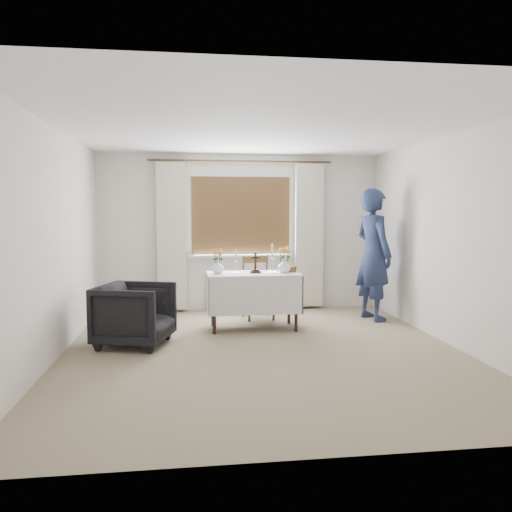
{
  "coord_description": "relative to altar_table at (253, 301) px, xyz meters",
  "views": [
    {
      "loc": [
        -0.8,
        -5.5,
        1.59
      ],
      "look_at": [
        0.04,
        0.92,
        1.01
      ],
      "focal_mm": 35.0,
      "sensor_mm": 36.0,
      "label": 1
    }
  ],
  "objects": [
    {
      "name": "radiator",
      "position": [
        -0.03,
        1.3,
        -0.08
      ],
      "size": [
        1.1,
        0.1,
        0.6
      ],
      "primitive_type": "cube",
      "color": "silver",
      "rests_on": "ground"
    },
    {
      "name": "wicker_basket",
      "position": [
        0.51,
        0.09,
        0.42
      ],
      "size": [
        0.23,
        0.23,
        0.08
      ],
      "primitive_type": "cylinder",
      "rotation": [
        0.0,
        0.0,
        -0.17
      ],
      "color": "brown",
      "rests_on": "altar_table"
    },
    {
      "name": "candlestick_right",
      "position": [
        0.25,
        -0.02,
        0.58
      ],
      "size": [
        0.13,
        0.13,
        0.4
      ],
      "primitive_type": null,
      "rotation": [
        0.0,
        0.0,
        -0.15
      ],
      "color": "white",
      "rests_on": "altar_table"
    },
    {
      "name": "altar_table",
      "position": [
        0.0,
        0.0,
        0.0
      ],
      "size": [
        1.24,
        0.64,
        0.76
      ],
      "primitive_type": "cube",
      "color": "white",
      "rests_on": "ground"
    },
    {
      "name": "flower_vase_right",
      "position": [
        0.42,
        -0.02,
        0.47
      ],
      "size": [
        0.18,
        0.18,
        0.19
      ],
      "primitive_type": "imported",
      "rotation": [
        0.0,
        0.0,
        -0.02
      ],
      "color": "white",
      "rests_on": "altar_table"
    },
    {
      "name": "ground",
      "position": [
        -0.03,
        -1.12,
        -0.38
      ],
      "size": [
        5.0,
        5.0,
        0.0
      ],
      "primitive_type": "plane",
      "color": "gray",
      "rests_on": "ground"
    },
    {
      "name": "wooden_cross",
      "position": [
        0.03,
        -0.0,
        0.52
      ],
      "size": [
        0.15,
        0.12,
        0.28
      ],
      "primitive_type": null,
      "rotation": [
        0.0,
        0.0,
        0.21
      ],
      "color": "black",
      "rests_on": "altar_table"
    },
    {
      "name": "armchair",
      "position": [
        -1.5,
        -0.65,
        -0.01
      ],
      "size": [
        1.01,
        0.99,
        0.74
      ],
      "primitive_type": "imported",
      "rotation": [
        0.0,
        0.0,
        1.29
      ],
      "color": "black",
      "rests_on": "ground"
    },
    {
      "name": "person",
      "position": [
        1.82,
        0.36,
        0.58
      ],
      "size": [
        0.63,
        0.8,
        1.92
      ],
      "primitive_type": "imported",
      "rotation": [
        0.0,
        0.0,
        1.84
      ],
      "color": "#222550",
      "rests_on": "ground"
    },
    {
      "name": "flower_vase_left",
      "position": [
        -0.48,
        0.01,
        0.47
      ],
      "size": [
        0.21,
        0.21,
        0.17
      ],
      "primitive_type": "imported",
      "rotation": [
        0.0,
        0.0,
        -0.39
      ],
      "color": "white",
      "rests_on": "altar_table"
    },
    {
      "name": "wooden_chair",
      "position": [
        0.15,
        0.64,
        0.08
      ],
      "size": [
        0.48,
        0.48,
        0.93
      ],
      "primitive_type": null,
      "rotation": [
        0.0,
        0.0,
        0.12
      ],
      "color": "#50351B",
      "rests_on": "ground"
    },
    {
      "name": "candlestick_left",
      "position": [
        -0.23,
        0.03,
        0.54
      ],
      "size": [
        0.1,
        0.1,
        0.32
      ],
      "primitive_type": null,
      "rotation": [
        0.0,
        0.0,
        0.1
      ],
      "color": "white",
      "rests_on": "altar_table"
    }
  ]
}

